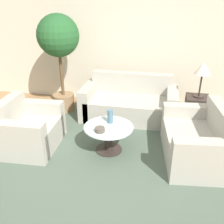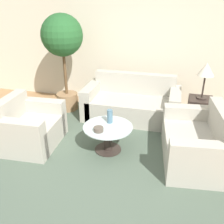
% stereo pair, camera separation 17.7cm
% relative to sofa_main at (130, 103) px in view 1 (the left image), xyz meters
% --- Properties ---
extents(ground_plane, '(14.00, 14.00, 0.00)m').
position_rel_sofa_main_xyz_m(ground_plane, '(-0.28, -1.93, -0.28)').
color(ground_plane, '#9E754C').
extents(wall_back, '(10.00, 0.06, 2.60)m').
position_rel_sofa_main_xyz_m(wall_back, '(-0.28, 0.81, 1.02)').
color(wall_back, beige).
rests_on(wall_back, ground_plane).
extents(rug, '(3.56, 3.41, 0.01)m').
position_rel_sofa_main_xyz_m(rug, '(-0.14, -1.28, -0.27)').
color(rug, '#4C5B4C').
rests_on(rug, ground_plane).
extents(sofa_main, '(1.82, 0.89, 0.82)m').
position_rel_sofa_main_xyz_m(sofa_main, '(0.00, 0.00, 0.00)').
color(sofa_main, '#B2AD9E').
rests_on(sofa_main, ground_plane).
extents(armchair, '(0.87, 1.04, 0.79)m').
position_rel_sofa_main_xyz_m(armchair, '(-1.44, -1.41, 0.00)').
color(armchair, '#B2AD9E').
rests_on(armchair, ground_plane).
extents(loveseat, '(1.00, 1.39, 0.81)m').
position_rel_sofa_main_xyz_m(loveseat, '(1.21, -1.20, 0.00)').
color(loveseat, '#B2AD9E').
rests_on(loveseat, ground_plane).
extents(coffee_table, '(0.76, 0.76, 0.42)m').
position_rel_sofa_main_xyz_m(coffee_table, '(-0.14, -1.28, -0.00)').
color(coffee_table, '#332823').
rests_on(coffee_table, ground_plane).
extents(side_table, '(0.42, 0.42, 0.57)m').
position_rel_sofa_main_xyz_m(side_table, '(1.26, -0.14, 0.01)').
color(side_table, '#332823').
rests_on(side_table, ground_plane).
extents(table_lamp, '(0.28, 0.28, 0.64)m').
position_rel_sofa_main_xyz_m(table_lamp, '(1.26, -0.14, 0.79)').
color(table_lamp, '#332823').
rests_on(table_lamp, side_table).
extents(potted_plant, '(0.80, 0.80, 1.93)m').
position_rel_sofa_main_xyz_m(potted_plant, '(-1.40, 0.03, 1.10)').
color(potted_plant, '#93704C').
rests_on(potted_plant, ground_plane).
extents(vase, '(0.09, 0.09, 0.21)m').
position_rel_sofa_main_xyz_m(vase, '(-0.14, -1.15, 0.25)').
color(vase, slate).
rests_on(vase, coffee_table).
extents(bowl, '(0.15, 0.15, 0.07)m').
position_rel_sofa_main_xyz_m(bowl, '(-0.23, -1.46, 0.18)').
color(bowl, brown).
rests_on(bowl, coffee_table).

